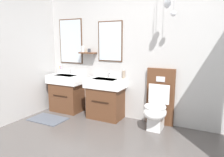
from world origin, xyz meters
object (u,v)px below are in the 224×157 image
object	(u,v)px
vanity_sink_left	(67,92)
soap_dispenser	(124,74)
toothbrush_cup	(60,70)
toilet	(158,106)
vanity_sink_right	(106,97)

from	to	relation	value
vanity_sink_left	soap_dispenser	bearing A→B (deg)	7.62
vanity_sink_left	toothbrush_cup	distance (m)	0.53
toothbrush_cup	soap_dispenser	size ratio (longest dim) A/B	1.09
toilet	soap_dispenser	distance (m)	0.87
vanity_sink_right	toothbrush_cup	xyz separation A→B (m)	(-1.22, 0.15, 0.42)
vanity_sink_right	toilet	world-z (taller)	toilet
vanity_sink_left	toilet	distance (m)	1.93
toothbrush_cup	vanity_sink_right	bearing A→B (deg)	-7.21
vanity_sink_left	toilet	xyz separation A→B (m)	(1.93, -0.01, -0.03)
toilet	vanity_sink_left	bearing A→B (deg)	179.80
vanity_sink_right	toilet	size ratio (longest dim) A/B	0.77
vanity_sink_right	soap_dispenser	size ratio (longest dim) A/B	4.11
toothbrush_cup	soap_dispenser	distance (m)	1.51
vanity_sink_right	toilet	bearing A→B (deg)	-0.39
toilet	toothbrush_cup	size ratio (longest dim) A/B	4.90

